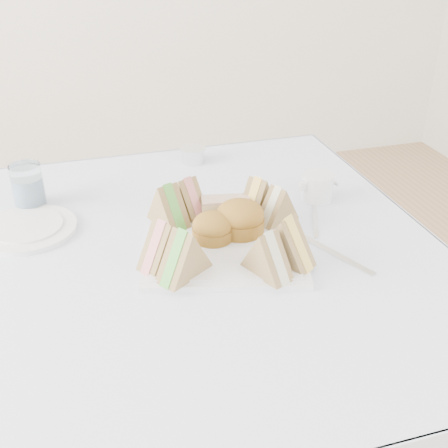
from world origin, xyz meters
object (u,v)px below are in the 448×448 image
object	(u,v)px
table	(185,392)
creamer_jug	(317,187)
serving_plate	(224,244)
water_glass	(28,186)

from	to	relation	value
table	creamer_jug	distance (m)	0.55
serving_plate	table	bearing A→B (deg)	-168.10
table	serving_plate	xyz separation A→B (m)	(0.09, -0.00, 0.38)
water_glass	serving_plate	bearing A→B (deg)	-37.49
table	serving_plate	bearing A→B (deg)	-2.89
serving_plate	creamer_jug	size ratio (longest dim) A/B	4.30
serving_plate	water_glass	size ratio (longest dim) A/B	3.05
table	water_glass	distance (m)	0.58
water_glass	creamer_jug	xyz separation A→B (m)	(0.62, -0.15, -0.02)
serving_plate	water_glass	world-z (taller)	water_glass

